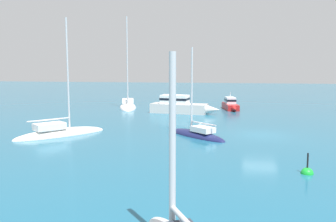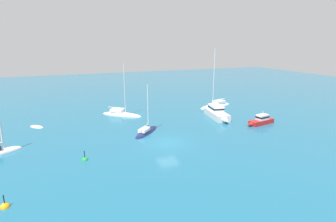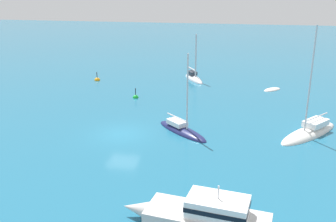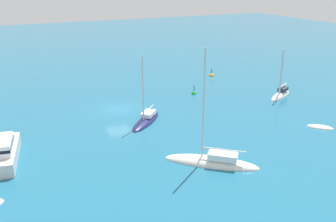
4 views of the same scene
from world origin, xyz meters
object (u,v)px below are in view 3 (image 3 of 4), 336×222
at_px(channel_buoy, 97,80).
at_px(launch, 204,217).
at_px(dinghy, 272,90).
at_px(sailboat_1, 194,78).
at_px(sloop, 182,130).
at_px(mooring_buoy, 136,98).
at_px(sailboat, 309,133).

bearing_deg(channel_buoy, launch, -61.25).
bearing_deg(dinghy, sailboat_1, -62.69).
height_order(sloop, channel_buoy, sloop).
height_order(sailboat_1, mooring_buoy, sailboat_1).
xyz_separation_m(launch, dinghy, (5.43, 26.95, -0.79)).
bearing_deg(mooring_buoy, channel_buoy, 135.42).
height_order(launch, channel_buoy, launch).
height_order(sloop, sailboat_1, sloop).
distance_m(sloop, launch, 13.25).
relative_size(launch, channel_buoy, 5.69).
height_order(sailboat, channel_buoy, sailboat).
bearing_deg(sloop, sailboat, 50.65).
bearing_deg(mooring_buoy, sailboat_1, 59.00).
relative_size(channel_buoy, mooring_buoy, 1.02).
relative_size(sloop, mooring_buoy, 5.23).
distance_m(dinghy, sailboat_1, 9.65).
xyz_separation_m(sloop, mooring_buoy, (-6.02, 8.58, -0.09)).
distance_m(sailboat, dinghy, 12.97).
bearing_deg(channel_buoy, sailboat, -31.21).
height_order(sloop, mooring_buoy, sloop).
bearing_deg(launch, sailboat, -108.07).
bearing_deg(dinghy, sloop, 15.90).
xyz_separation_m(sloop, sailboat_1, (-0.84, 17.19, 0.05)).
distance_m(sailboat, mooring_buoy, 17.79).
bearing_deg(sailboat_1, dinghy, 42.78).
bearing_deg(launch, channel_buoy, -51.89).
bearing_deg(sailboat, launch, 13.12).
xyz_separation_m(sailboat_1, mooring_buoy, (-5.18, -8.61, -0.14)).
bearing_deg(channel_buoy, mooring_buoy, -44.58).
xyz_separation_m(sailboat, mooring_buoy, (-16.19, 7.38, -0.10)).
distance_m(sailboat, sailboat_1, 19.42).
distance_m(sailboat_1, channel_buoy, 11.80).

